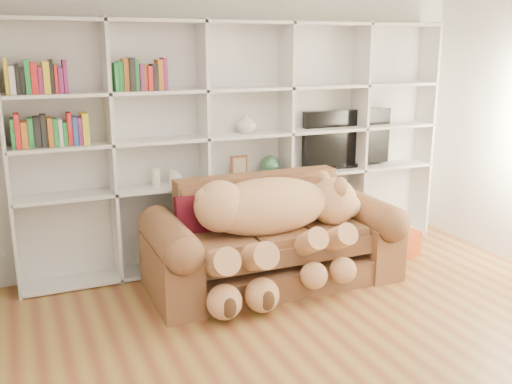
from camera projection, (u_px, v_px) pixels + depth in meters
name	position (u px, v px, depth m)	size (l,w,h in m)	color
floor	(374.00, 369.00, 3.92)	(5.00, 5.00, 0.00)	brown
wall_back	(239.00, 127.00, 5.81)	(5.00, 0.02, 2.70)	silver
bookshelf	(221.00, 135.00, 5.60)	(4.43, 0.35, 2.40)	silver
sofa	(272.00, 244.00, 5.30)	(2.30, 0.99, 0.97)	brown
teddy_bear	(273.00, 219.00, 5.02)	(1.73, 0.95, 1.00)	tan
throw_pillow	(197.00, 216.00, 5.11)	(0.37, 0.12, 0.37)	#510D19
gift_box	(400.00, 243.00, 6.03)	(0.33, 0.31, 0.27)	#B84518
tv	(347.00, 139.00, 6.19)	(1.06, 0.18, 0.62)	black
picture_frame	(239.00, 166.00, 5.70)	(0.17, 0.03, 0.22)	brown
green_vase	(270.00, 165.00, 5.83)	(0.20, 0.20, 0.20)	#305E3D
figurine_tall	(156.00, 178.00, 5.38)	(0.08, 0.08, 0.17)	beige
figurine_short	(173.00, 177.00, 5.45)	(0.08, 0.08, 0.14)	beige
snow_globe	(177.00, 178.00, 5.46)	(0.11, 0.11, 0.11)	white
shelf_vase	(246.00, 123.00, 5.62)	(0.19, 0.19, 0.20)	beige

